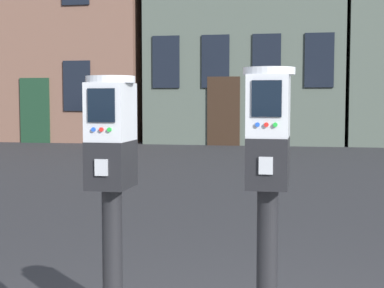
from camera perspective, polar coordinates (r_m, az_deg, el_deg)
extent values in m
cylinder|color=black|center=(2.70, -7.80, -13.69)|extent=(0.09, 0.09, 0.89)
cube|color=black|center=(2.58, -7.93, -1.98)|extent=(0.18, 0.24, 0.21)
cube|color=#A5A8AD|center=(2.46, -8.92, -2.30)|extent=(0.06, 0.01, 0.07)
cube|color=#B7BABF|center=(2.56, -7.99, 3.14)|extent=(0.18, 0.23, 0.25)
cube|color=black|center=(2.45, -8.92, 3.78)|extent=(0.12, 0.01, 0.14)
cylinder|color=blue|center=(2.47, -9.67, 1.42)|extent=(0.02, 0.01, 0.02)
cylinder|color=red|center=(2.45, -8.91, 1.42)|extent=(0.02, 0.01, 0.02)
cylinder|color=green|center=(2.44, -8.14, 1.41)|extent=(0.02, 0.01, 0.02)
cylinder|color=#B7BABF|center=(2.56, -8.02, 6.31)|extent=(0.22, 0.22, 0.03)
cube|color=black|center=(2.45, 7.50, -1.79)|extent=(0.18, 0.24, 0.21)
cube|color=#A5A8AD|center=(2.33, 7.28, -2.12)|extent=(0.06, 0.01, 0.07)
cube|color=#B7BABF|center=(2.44, 7.56, 3.73)|extent=(0.18, 0.23, 0.26)
cube|color=black|center=(2.32, 7.36, 4.46)|extent=(0.12, 0.01, 0.15)
cylinder|color=blue|center=(2.32, 6.47, 1.91)|extent=(0.02, 0.01, 0.02)
cylinder|color=red|center=(2.32, 7.33, 1.90)|extent=(0.02, 0.01, 0.02)
cylinder|color=green|center=(2.32, 8.19, 1.89)|extent=(0.02, 0.01, 0.02)
cylinder|color=#B7BABF|center=(2.44, 7.59, 7.12)|extent=(0.22, 0.22, 0.03)
cube|color=black|center=(18.89, -11.26, 5.63)|extent=(0.90, 0.06, 1.60)
cube|color=#193823|center=(19.47, -15.20, 3.21)|extent=(1.00, 0.07, 2.10)
cube|color=black|center=(18.05, -2.57, 8.07)|extent=(0.85, 0.06, 1.60)
cube|color=black|center=(17.77, 2.33, 8.13)|extent=(0.85, 0.06, 1.60)
cube|color=black|center=(17.62, 7.35, 8.13)|extent=(0.85, 0.06, 1.60)
cube|color=black|center=(17.61, 12.42, 8.07)|extent=(0.85, 0.06, 1.60)
cube|color=black|center=(17.70, 3.12, 3.25)|extent=(1.00, 0.07, 2.10)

